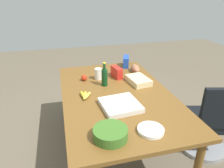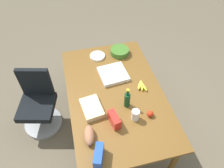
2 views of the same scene
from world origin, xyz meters
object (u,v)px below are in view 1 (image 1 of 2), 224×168
object	(u,v)px
sheet_cake	(138,80)
bread_loaf	(135,69)
pizza_box	(120,105)
chip_bag_blue	(126,61)
paper_plate_stack	(151,130)
apple_red	(84,78)
banana_bunch	(85,95)
conference_table	(116,99)
office_chair	(209,126)
wine_bottle	(105,77)
salad_bowl	(110,133)
mayo_jar	(98,74)
chip_bag_red	(117,72)

from	to	relation	value
sheet_cake	bread_loaf	size ratio (longest dim) A/B	1.33
pizza_box	chip_bag_blue	xyz separation A→B (m)	(1.10, -0.42, 0.05)
bread_loaf	pizza_box	bearing A→B (deg)	150.84
paper_plate_stack	apple_red	distance (m)	1.23
banana_bunch	conference_table	bearing A→B (deg)	-88.79
office_chair	wine_bottle	distance (m)	1.37
pizza_box	apple_red	bearing A→B (deg)	13.42
salad_bowl	mayo_jar	bearing A→B (deg)	-6.47
salad_bowl	sheet_cake	bearing A→B (deg)	-32.67
conference_table	apple_red	bearing A→B (deg)	34.88
sheet_cake	chip_bag_red	xyz separation A→B (m)	(0.24, 0.21, 0.03)
office_chair	pizza_box	bearing A→B (deg)	88.18
sheet_cake	wine_bottle	bearing A→B (deg)	85.32
sheet_cake	salad_bowl	bearing A→B (deg)	147.33
conference_table	mayo_jar	distance (m)	0.47
conference_table	mayo_jar	xyz separation A→B (m)	(0.43, 0.12, 0.15)
mayo_jar	bread_loaf	bearing A→B (deg)	-78.27
salad_bowl	bread_loaf	size ratio (longest dim) A/B	1.15
chip_bag_blue	paper_plate_stack	bearing A→B (deg)	169.45
office_chair	pizza_box	size ratio (longest dim) A/B	2.63
chip_bag_red	wine_bottle	xyz separation A→B (m)	(-0.20, 0.21, 0.04)
sheet_cake	chip_bag_blue	world-z (taller)	chip_bag_blue
wine_bottle	paper_plate_stack	xyz separation A→B (m)	(-0.96, -0.17, -0.10)
wine_bottle	salad_bowl	world-z (taller)	wine_bottle
pizza_box	salad_bowl	size ratio (longest dim) A/B	1.30
conference_table	pizza_box	world-z (taller)	pizza_box
chip_bag_red	salad_bowl	world-z (taller)	chip_bag_red
pizza_box	chip_bag_red	world-z (taller)	chip_bag_red
paper_plate_stack	apple_red	world-z (taller)	apple_red
salad_bowl	bread_loaf	distance (m)	1.44
office_chair	paper_plate_stack	bearing A→B (deg)	112.34
office_chair	chip_bag_blue	distance (m)	1.41
pizza_box	chip_bag_red	bearing A→B (deg)	-18.95
paper_plate_stack	pizza_box	bearing A→B (deg)	17.35
bread_loaf	chip_bag_red	bearing A→B (deg)	110.64
pizza_box	salad_bowl	bearing A→B (deg)	148.16
office_chair	bread_loaf	world-z (taller)	office_chair
sheet_cake	wine_bottle	xyz separation A→B (m)	(0.03, 0.42, 0.08)
sheet_cake	wine_bottle	distance (m)	0.43
conference_table	chip_bag_blue	world-z (taller)	chip_bag_blue
sheet_cake	mayo_jar	bearing A→B (deg)	62.45
pizza_box	apple_red	world-z (taller)	apple_red
chip_bag_blue	sheet_cake	bearing A→B (deg)	176.54
apple_red	paper_plate_stack	bearing A→B (deg)	-161.43
pizza_box	bread_loaf	xyz separation A→B (m)	(0.85, -0.47, 0.03)
chip_bag_red	bread_loaf	bearing A→B (deg)	-69.36
chip_bag_red	chip_bag_blue	xyz separation A→B (m)	(0.37, -0.25, 0.01)
banana_bunch	chip_bag_blue	xyz separation A→B (m)	(0.81, -0.73, 0.05)
pizza_box	mayo_jar	bearing A→B (deg)	-0.04
conference_table	wine_bottle	world-z (taller)	wine_bottle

